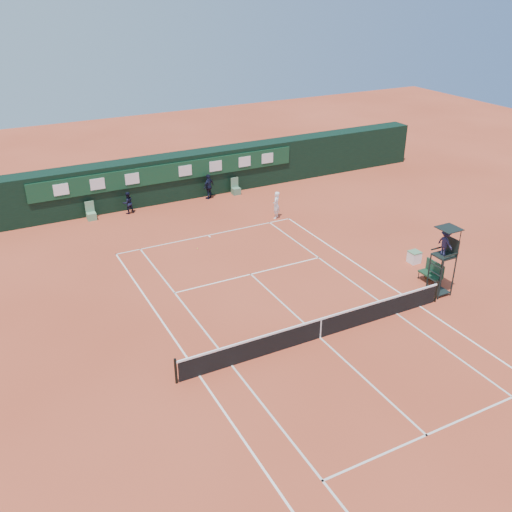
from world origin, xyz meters
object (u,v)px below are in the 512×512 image
at_px(cooler, 414,257).
at_px(player, 276,205).
at_px(umpire_chair, 445,247).
at_px(player_bench, 432,272).
at_px(tennis_net, 321,328).

bearing_deg(cooler, player, 111.43).
relative_size(umpire_chair, player_bench, 2.85).
distance_m(tennis_net, player_bench, 7.72).
bearing_deg(cooler, player_bench, -109.15).
bearing_deg(tennis_net, umpire_chair, 4.03).
bearing_deg(player_bench, cooler, 70.85).
bearing_deg(player_bench, umpire_chair, -116.85).
bearing_deg(player, cooler, 66.68).
height_order(cooler, player, player).
xyz_separation_m(tennis_net, player_bench, (7.57, 1.52, 0.09)).
bearing_deg(umpire_chair, tennis_net, -175.97).
bearing_deg(tennis_net, cooler, 23.41).
relative_size(player_bench, cooler, 1.86).
distance_m(tennis_net, player, 13.30).
distance_m(cooler, player, 9.46).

